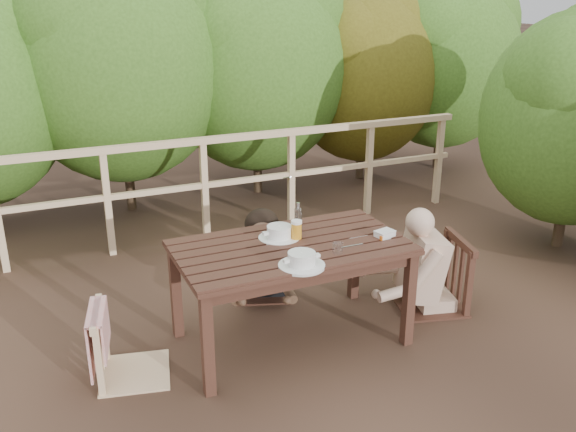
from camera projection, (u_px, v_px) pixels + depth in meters
name	position (u px, v px, depth m)	size (l,w,h in m)	color
ground	(291.00, 339.00, 4.35)	(60.00, 60.00, 0.00)	#493123
table	(291.00, 294.00, 4.23)	(1.52, 0.86, 0.70)	#361E15
chair_left	(129.00, 311.00, 3.80)	(0.45, 0.45, 0.90)	#D3AE85
chair_far	(263.00, 244.00, 4.85)	(0.42, 0.42, 0.85)	#361E15
chair_right	(433.00, 244.00, 4.64)	(0.51, 0.51, 1.02)	#361E15
woman	(261.00, 225.00, 4.81)	(0.47, 0.58, 1.16)	black
diner_right	(438.00, 225.00, 4.60)	(0.53, 0.65, 1.31)	tan
railing	(205.00, 190.00, 5.89)	(5.60, 0.10, 1.01)	#D3AE85
hedge_row	(202.00, 28.00, 6.59)	(6.60, 1.60, 3.80)	#33591B
soup_near	(302.00, 260.00, 3.79)	(0.29, 0.29, 0.10)	white
soup_far	(279.00, 233.00, 4.20)	(0.29, 0.29, 0.10)	silver
beer_glass	(296.00, 231.00, 4.17)	(0.07, 0.07, 0.14)	gold
bottle	(298.00, 218.00, 4.28)	(0.05, 0.05, 0.23)	silver
tumbler	(338.00, 249.00, 3.97)	(0.07, 0.07, 0.08)	white
butter_tub	(385.00, 234.00, 4.22)	(0.13, 0.09, 0.06)	silver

